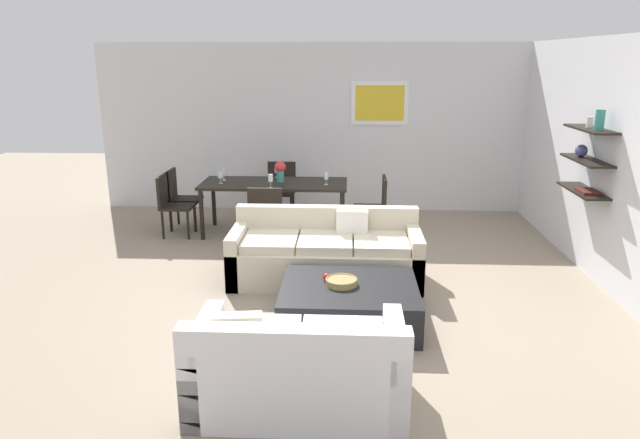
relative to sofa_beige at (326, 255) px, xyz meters
The scene contains 20 objects.
ground_plane 0.45m from the sofa_beige, 80.17° to the right, with size 18.00×18.00×0.00m, color gray.
back_wall_unit 3.39m from the sofa_beige, 83.51° to the left, with size 8.40×0.09×2.70m.
right_wall_shelf_unit 3.27m from the sofa_beige, ahead, with size 0.34×8.20×2.70m.
sofa_beige is the anchor object (origin of this frame).
loveseat_white 2.49m from the sofa_beige, 92.51° to the right, with size 1.54×0.90×0.78m.
coffee_table 1.15m from the sofa_beige, 76.64° to the right, with size 1.30×1.07×0.38m.
decorative_bowl 1.12m from the sofa_beige, 80.23° to the right, with size 0.31×0.31×0.07m.
apple_on_coffee_table 1.02m from the sofa_beige, 87.30° to the right, with size 0.08×0.08×0.08m, color red.
dining_table 1.98m from the sofa_beige, 114.66° to the left, with size 2.07×0.85×0.75m.
dining_chair_left_far 2.99m from the sofa_beige, 139.01° to the left, with size 0.44×0.44×0.88m.
dining_chair_head 2.73m from the sofa_beige, 107.33° to the left, with size 0.44×0.44×0.88m.
dining_chair_foot 1.26m from the sofa_beige, 130.97° to the left, with size 0.44×0.44×0.88m.
dining_chair_left_near 2.76m from the sofa_beige, 145.04° to the left, with size 0.44×0.44×0.88m.
dining_chair_right_near 1.71m from the sofa_beige, 68.18° to the left, with size 0.44×0.44×0.88m.
wine_glass_left_near 2.35m from the sofa_beige, 133.13° to the left, with size 0.08×0.08×0.15m.
wine_glass_right_near 1.76m from the sofa_beige, 92.27° to the left, with size 0.06×0.06×0.17m.
wine_glass_foot 1.72m from the sofa_beige, 120.07° to the left, with size 0.06×0.06×0.19m.
wine_glass_head 2.35m from the sofa_beige, 110.83° to the left, with size 0.08×0.08×0.14m.
wine_glass_left_far 2.50m from the sofa_beige, 129.74° to the left, with size 0.06×0.06×0.18m.
centerpiece_vase 2.05m from the sofa_beige, 111.87° to the left, with size 0.16×0.16×0.30m.
Camera 1 is at (0.18, -5.84, 2.47)m, focal length 32.16 mm.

